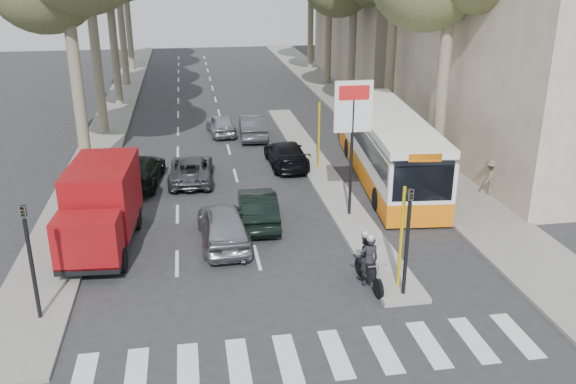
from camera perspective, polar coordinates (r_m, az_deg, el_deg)
name	(u,v)px	position (r m, az deg, el deg)	size (l,w,h in m)	color
ground	(292,283)	(20.05, 0.36, -8.47)	(120.00, 120.00, 0.00)	#28282B
sidewalk_right	(350,106)	(44.89, 5.79, 8.06)	(3.20, 70.00, 0.12)	gray
median_left	(119,105)	(46.56, -15.58, 7.86)	(2.40, 64.00, 0.12)	gray
traffic_island	(318,169)	(30.52, 2.85, 2.13)	(1.50, 26.00, 0.16)	gray
billboard	(352,129)	(23.90, 6.05, 5.85)	(1.50, 12.10, 5.60)	yellow
traffic_light_island	(408,224)	(18.45, 11.20, -2.98)	(0.16, 0.41, 3.60)	black
traffic_light_left	(28,243)	(18.39, -23.14, -4.42)	(0.16, 0.41, 3.60)	black
silver_hatchback	(223,225)	(22.50, -6.06, -3.12)	(1.74, 4.33, 1.47)	#9A9CA1
dark_hatchback	(258,207)	(24.17, -2.83, -1.45)	(1.43, 4.11, 1.35)	black
queue_car_a	(191,169)	(29.25, -9.05, 2.12)	(1.98, 4.30, 1.19)	#46494D
queue_car_b	(286,154)	(31.07, -0.16, 3.59)	(1.81, 4.46, 1.29)	black
queue_car_c	(221,125)	(37.18, -6.29, 6.27)	(1.45, 3.59, 1.22)	#A0A4A8
queue_car_d	(253,126)	(36.31, -3.32, 6.17)	(1.50, 4.30, 1.42)	#4A4D51
queue_car_e	(139,170)	(29.23, -13.78, 1.97)	(1.95, 4.80, 1.39)	black
red_truck	(101,206)	(22.84, -17.08, -1.27)	(2.52, 5.78, 3.01)	black
city_bus	(387,145)	(29.26, 9.27, 4.36)	(3.81, 12.38, 3.21)	orange
motorcycle	(367,259)	(19.83, 7.38, -6.27)	(0.84, 2.18, 1.85)	black
pedestrian_near	(406,148)	(31.42, 11.01, 4.03)	(1.01, 0.49, 1.73)	#3F3048
pedestrian_far	(490,177)	(28.34, 18.41, 1.35)	(1.02, 0.45, 1.57)	#665C4C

